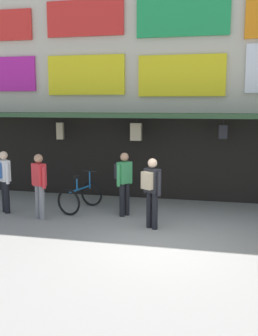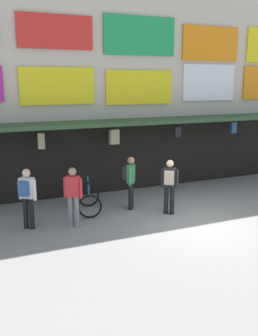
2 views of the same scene
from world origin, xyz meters
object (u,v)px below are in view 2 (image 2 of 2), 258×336
bicycle_parked (89,200)px  pedestrian_in_red (130,179)px  pedestrian_in_black (27,194)px  pedestrian_in_white (73,194)px  pedestrian_in_green (169,183)px

bicycle_parked → pedestrian_in_red: (1.28, -0.23, 0.59)m
pedestrian_in_black → pedestrian_in_white: bearing=-15.0°
pedestrian_in_white → pedestrian_in_red: bearing=20.2°
pedestrian_in_black → pedestrian_in_green: size_ratio=1.00×
pedestrian_in_black → pedestrian_in_red: size_ratio=1.00×
pedestrian_in_white → pedestrian_in_green: size_ratio=1.00×
pedestrian_in_white → pedestrian_in_green: (2.92, -0.17, 0.04)m
pedestrian_in_red → pedestrian_in_black: bearing=-172.3°
bicycle_parked → pedestrian_in_black: 2.13m
bicycle_parked → pedestrian_in_red: pedestrian_in_red is taller
pedestrian_in_white → pedestrian_in_red: size_ratio=1.00×
bicycle_parked → pedestrian_in_green: pedestrian_in_green is taller
bicycle_parked → pedestrian_in_red: size_ratio=0.78×
pedestrian_in_black → pedestrian_in_green: bearing=-6.7°
bicycle_parked → pedestrian_in_black: bearing=-161.0°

